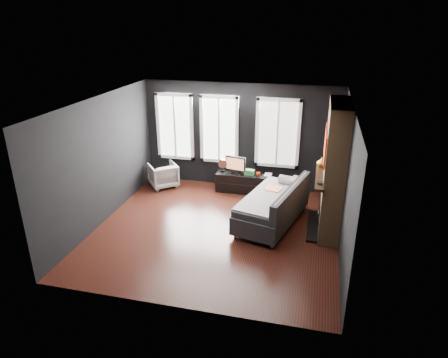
% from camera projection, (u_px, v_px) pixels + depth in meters
% --- Properties ---
extents(floor, '(5.00, 5.00, 0.00)m').
position_uv_depth(floor, '(216.00, 230.00, 8.46)').
color(floor, black).
rests_on(floor, ground).
extents(ceiling, '(5.00, 5.00, 0.00)m').
position_uv_depth(ceiling, '(215.00, 103.00, 7.44)').
color(ceiling, white).
rests_on(ceiling, ground).
extents(wall_back, '(5.00, 0.02, 2.70)m').
position_uv_depth(wall_back, '(240.00, 136.00, 10.20)').
color(wall_back, black).
rests_on(wall_back, ground).
extents(wall_left, '(0.02, 5.00, 2.70)m').
position_uv_depth(wall_left, '(102.00, 160.00, 8.49)').
color(wall_left, black).
rests_on(wall_left, ground).
extents(wall_right, '(0.02, 5.00, 2.70)m').
position_uv_depth(wall_right, '(346.00, 181.00, 7.40)').
color(wall_right, black).
rests_on(wall_right, ground).
extents(windows, '(4.00, 0.16, 1.76)m').
position_uv_depth(windows, '(223.00, 95.00, 9.87)').
color(windows, white).
rests_on(windows, wall_back).
extents(fireplace, '(0.70, 1.62, 2.70)m').
position_uv_depth(fireplace, '(334.00, 169.00, 7.99)').
color(fireplace, '#93724C').
rests_on(fireplace, floor).
extents(sofa, '(1.59, 2.37, 0.93)m').
position_uv_depth(sofa, '(272.00, 203.00, 8.58)').
color(sofa, black).
rests_on(sofa, floor).
extents(stripe_pillow, '(0.16, 0.40, 0.39)m').
position_uv_depth(stripe_pillow, '(293.00, 186.00, 8.92)').
color(stripe_pillow, gray).
rests_on(stripe_pillow, sofa).
extents(armchair, '(0.92, 0.91, 0.69)m').
position_uv_depth(armchair, '(163.00, 174.00, 10.51)').
color(armchair, silver).
rests_on(armchair, floor).
extents(media_console, '(1.43, 0.45, 0.49)m').
position_uv_depth(media_console, '(244.00, 183.00, 10.21)').
color(media_console, black).
rests_on(media_console, floor).
extents(monitor, '(0.57, 0.24, 0.50)m').
position_uv_depth(monitor, '(235.00, 164.00, 10.08)').
color(monitor, black).
rests_on(monitor, media_console).
extents(desk_fan, '(0.25, 0.25, 0.34)m').
position_uv_depth(desk_fan, '(223.00, 165.00, 10.22)').
color(desk_fan, '#989898').
rests_on(desk_fan, media_console).
extents(mug, '(0.13, 0.11, 0.11)m').
position_uv_depth(mug, '(258.00, 173.00, 9.99)').
color(mug, '#DD4211').
rests_on(mug, media_console).
extents(book, '(0.18, 0.03, 0.25)m').
position_uv_depth(book, '(265.00, 170.00, 10.01)').
color(book, tan).
rests_on(book, media_console).
extents(storage_box, '(0.26, 0.19, 0.13)m').
position_uv_depth(storage_box, '(250.00, 172.00, 10.05)').
color(storage_box, '#357B3E').
rests_on(storage_box, media_console).
extents(mantel_vase, '(0.21, 0.21, 0.20)m').
position_uv_depth(mantel_vase, '(322.00, 162.00, 8.46)').
color(mantel_vase, gold).
rests_on(mantel_vase, fireplace).
extents(mantel_clock, '(0.16, 0.16, 0.04)m').
position_uv_depth(mantel_clock, '(320.00, 183.00, 7.58)').
color(mantel_clock, black).
rests_on(mantel_clock, fireplace).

